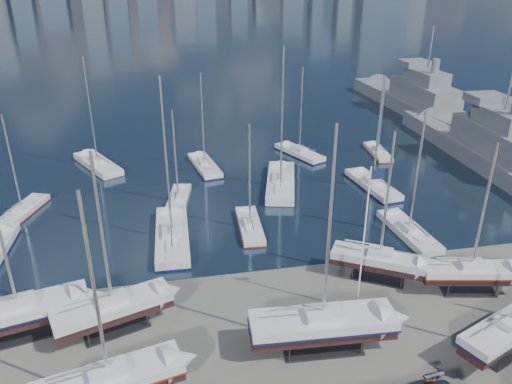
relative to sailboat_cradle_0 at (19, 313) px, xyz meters
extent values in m
plane|color=#605E59|center=(21.79, -4.80, -2.11)|extent=(1400.00, 1400.00, 0.00)
cube|color=#1B283E|center=(21.79, 305.20, -2.26)|extent=(1400.00, 600.00, 0.40)
cube|color=#2D2D33|center=(0.00, 0.00, -2.03)|extent=(6.11, 3.87, 0.16)
cube|color=black|center=(0.00, 0.00, -0.50)|extent=(10.56, 4.85, 0.82)
cube|color=#B8B9BD|center=(0.00, 0.00, 0.33)|extent=(10.66, 5.27, 0.82)
cube|color=#0C1440|center=(0.00, 0.00, -0.05)|extent=(10.77, 5.32, 0.16)
cube|color=#B8B9BD|center=(0.00, 0.00, 0.99)|extent=(2.91, 2.29, 0.50)
cube|color=#B8B9BD|center=(7.32, -8.49, 0.24)|extent=(9.92, 4.90, 0.76)
cube|color=maroon|center=(7.32, -8.49, -0.11)|extent=(10.02, 4.95, 0.15)
cube|color=#B8B9BD|center=(7.32, -8.49, 0.87)|extent=(2.70, 2.13, 0.50)
cylinder|color=#B2B2B7|center=(7.32, -8.49, 7.07)|extent=(0.22, 0.22, 12.90)
cube|color=#2D2D33|center=(7.07, -0.75, -2.03)|extent=(5.54, 3.86, 0.16)
cube|color=black|center=(7.07, -0.75, -0.54)|extent=(9.41, 5.10, 0.74)
cube|color=#B8B9BD|center=(7.07, -0.75, 0.20)|extent=(9.54, 5.47, 0.74)
cube|color=#B8B9BD|center=(7.07, -0.75, 0.82)|extent=(2.68, 2.22, 0.50)
cylinder|color=#B2B2B7|center=(7.07, -0.75, 6.78)|extent=(0.22, 0.22, 12.43)
cube|color=#2D2D33|center=(22.57, -5.87, -2.03)|extent=(6.14, 3.09, 0.16)
cube|color=black|center=(22.57, -5.87, -0.47)|extent=(11.04, 3.21, 0.87)
cube|color=#B8B9BD|center=(22.57, -5.87, 0.40)|extent=(11.06, 3.67, 0.87)
cube|color=#0C1440|center=(22.57, -5.87, 0.00)|extent=(11.17, 3.71, 0.17)
cube|color=#B8B9BD|center=(22.57, -5.87, 1.09)|extent=(2.83, 1.98, 0.50)
cylinder|color=#B2B2B7|center=(22.57, -5.87, 8.20)|extent=(0.22, 0.22, 14.72)
cube|color=#2D2D33|center=(30.54, 1.91, -2.03)|extent=(5.20, 4.33, 0.16)
cube|color=black|center=(30.54, 1.91, -0.56)|extent=(8.48, 6.24, 0.69)
cube|color=#B8B9BD|center=(30.54, 1.91, 0.13)|extent=(8.66, 6.55, 0.69)
cube|color=#B8B9BD|center=(30.54, 1.91, 0.73)|extent=(2.61, 2.36, 0.50)
cylinder|color=#B2B2B7|center=(30.54, 1.91, 6.32)|extent=(0.22, 0.22, 11.69)
cube|color=#2D2D33|center=(35.96, -8.88, -2.03)|extent=(5.45, 3.98, 0.16)
cube|color=black|center=(35.96, -8.88, -0.55)|extent=(9.15, 5.40, 0.72)
cube|color=#B8B9BD|center=(35.96, -8.88, 0.17)|extent=(9.30, 5.75, 0.72)
cube|color=#0C1440|center=(35.96, -8.88, -0.16)|extent=(9.39, 5.80, 0.14)
cube|color=#B8B9BD|center=(35.96, -8.88, 0.79)|extent=(2.66, 2.25, 0.50)
cube|color=#2D2D33|center=(37.59, -1.45, -2.03)|extent=(4.96, 2.98, 0.16)
cube|color=black|center=(37.59, -1.45, -0.57)|extent=(8.67, 3.60, 0.67)
cube|color=#B8B9BD|center=(37.59, -1.45, 0.11)|extent=(8.73, 3.95, 0.67)
cube|color=maroon|center=(37.59, -1.45, -0.21)|extent=(8.82, 3.99, 0.13)
cube|color=#B8B9BD|center=(37.59, -1.45, 0.69)|extent=(2.34, 1.80, 0.50)
cylinder|color=#B2B2B7|center=(37.59, -1.45, 6.14)|extent=(0.22, 0.22, 11.39)
cube|color=black|center=(-4.80, 22.14, -2.32)|extent=(4.62, 8.50, 0.66)
cube|color=#B8B9BD|center=(-4.80, 22.14, -1.66)|extent=(4.95, 8.61, 0.66)
cube|color=maroon|center=(-4.80, 22.14, -1.96)|extent=(5.00, 8.70, 0.13)
cube|color=#B8B9BD|center=(-4.80, 22.14, -1.08)|extent=(2.01, 2.42, 0.50)
cylinder|color=#B2B2B7|center=(-4.80, 22.14, 4.28)|extent=(0.22, 0.22, 11.22)
cube|color=black|center=(2.48, 35.78, -2.40)|extent=(7.33, 10.78, 0.87)
cube|color=#B8B9BD|center=(2.48, 35.78, -1.54)|extent=(7.74, 10.99, 0.87)
cube|color=#B8B9BD|center=(2.48, 35.78, -0.85)|extent=(2.87, 3.24, 0.50)
cylinder|color=#B2B2B7|center=(2.48, 35.78, 6.20)|extent=(0.22, 0.22, 14.62)
cube|color=black|center=(12.11, 12.58, -2.44)|extent=(3.20, 12.10, 0.96)
cube|color=#B8B9BD|center=(12.11, 12.58, -1.48)|extent=(3.71, 12.11, 0.96)
cube|color=#0C1440|center=(12.11, 12.58, -1.92)|extent=(3.74, 12.24, 0.19)
cube|color=#B8B9BD|center=(12.11, 12.58, -0.75)|extent=(2.10, 3.06, 0.50)
cylinder|color=#B2B2B7|center=(12.11, 12.58, 7.12)|extent=(0.22, 0.22, 16.23)
cube|color=black|center=(13.22, 21.82, -2.31)|extent=(3.40, 8.27, 0.64)
cube|color=#B8B9BD|center=(13.22, 21.82, -1.67)|extent=(3.73, 8.33, 0.64)
cube|color=#B8B9BD|center=(13.22, 21.82, -1.10)|extent=(1.71, 2.23, 0.50)
cylinder|color=#B2B2B7|center=(13.22, 21.82, 4.09)|extent=(0.22, 0.22, 10.87)
cube|color=black|center=(17.50, 32.48, -2.36)|extent=(3.84, 9.67, 0.75)
cube|color=#B8B9BD|center=(17.50, 32.48, -1.60)|extent=(4.23, 9.74, 0.75)
cube|color=#0C1440|center=(17.50, 32.48, -1.95)|extent=(4.27, 9.83, 0.15)
cube|color=#B8B9BD|center=(17.50, 32.48, -0.98)|extent=(1.97, 2.59, 0.50)
cylinder|color=#B2B2B7|center=(17.50, 32.48, 5.13)|extent=(0.22, 0.22, 12.72)
cube|color=black|center=(20.60, 13.51, -2.32)|extent=(2.38, 8.39, 0.66)
cube|color=#B8B9BD|center=(20.60, 13.51, -1.66)|extent=(2.73, 8.41, 0.66)
cube|color=maroon|center=(20.60, 13.51, -1.96)|extent=(2.76, 8.49, 0.13)
cube|color=#B8B9BD|center=(20.60, 13.51, -1.08)|extent=(1.49, 2.14, 0.50)
cylinder|color=#B2B2B7|center=(20.60, 13.51, 4.28)|extent=(0.22, 0.22, 11.21)
cube|color=black|center=(26.65, 24.11, -2.46)|extent=(6.06, 12.81, 1.00)
cube|color=#B8B9BD|center=(26.65, 24.11, -1.46)|extent=(6.56, 12.94, 1.00)
cube|color=#B8B9BD|center=(26.65, 24.11, -0.71)|extent=(2.82, 3.55, 0.50)
cylinder|color=#B2B2B7|center=(26.65, 24.11, 7.45)|extent=(0.22, 0.22, 16.83)
cube|color=black|center=(32.26, 35.04, -2.35)|extent=(5.76, 9.30, 0.74)
cube|color=#B8B9BD|center=(32.26, 35.04, -1.61)|extent=(6.12, 9.46, 0.74)
cube|color=#0C1440|center=(32.26, 35.04, -1.95)|extent=(6.18, 9.56, 0.15)
cube|color=#B8B9BD|center=(32.26, 35.04, -1.00)|extent=(2.35, 2.73, 0.50)
cylinder|color=#B2B2B7|center=(32.26, 35.04, 4.97)|extent=(0.22, 0.22, 12.44)
cube|color=black|center=(37.12, 8.89, -2.36)|extent=(2.90, 9.62, 0.76)
cube|color=#B8B9BD|center=(37.12, 8.89, -1.60)|extent=(3.29, 9.65, 0.76)
cube|color=#B8B9BD|center=(37.12, 8.89, -0.97)|extent=(1.75, 2.47, 0.50)
cylinder|color=#B2B2B7|center=(37.12, 8.89, 5.18)|extent=(0.22, 0.22, 12.81)
cube|color=black|center=(38.30, 21.33, -2.38)|extent=(3.67, 10.34, 0.81)
cube|color=#B8B9BD|center=(38.30, 21.33, -1.57)|extent=(4.09, 10.40, 0.81)
cube|color=#0C1440|center=(38.30, 21.33, -1.94)|extent=(4.14, 10.50, 0.16)
cube|color=#B8B9BD|center=(38.30, 21.33, -0.92)|extent=(2.01, 2.73, 0.50)
cylinder|color=#B2B2B7|center=(38.30, 21.33, 5.66)|extent=(0.22, 0.22, 13.66)
cube|color=black|center=(44.16, 33.10, -2.31)|extent=(2.67, 8.17, 0.64)
cube|color=#B8B9BD|center=(44.16, 33.10, -1.67)|extent=(3.00, 8.20, 0.64)
cube|color=maroon|center=(44.16, 33.10, -1.97)|extent=(3.03, 8.28, 0.13)
cube|color=#B8B9BD|center=(44.16, 33.10, -1.10)|extent=(1.53, 2.13, 0.50)
cylinder|color=#B2B2B7|center=(44.16, 33.10, 4.06)|extent=(0.22, 0.22, 10.83)
cube|color=slate|center=(58.35, 24.96, -1.65)|extent=(8.14, 45.05, 4.04)
cube|color=slate|center=(58.35, 24.96, 2.17)|extent=(6.08, 15.84, 3.60)
cube|color=slate|center=(58.35, 24.96, 5.17)|extent=(4.50, 9.07, 2.40)
cube|color=slate|center=(58.45, 29.45, 6.87)|extent=(5.12, 4.60, 1.20)
cylinder|color=#B2B2B7|center=(58.35, 24.96, 10.37)|extent=(0.30, 0.30, 8.00)
cube|color=slate|center=(61.55, 52.24, -1.64)|extent=(9.73, 47.11, 4.21)
cube|color=slate|center=(61.55, 52.24, 2.27)|extent=(6.77, 16.65, 3.60)
cube|color=slate|center=(61.55, 52.24, 5.27)|extent=(4.94, 9.57, 2.40)
cube|color=slate|center=(61.33, 56.92, 6.97)|extent=(5.46, 4.93, 1.20)
cylinder|color=#B2B2B7|center=(61.55, 52.24, 10.47)|extent=(0.30, 0.30, 8.00)
cylinder|color=white|center=(26.93, -2.07, 4.38)|extent=(0.12, 0.12, 12.98)
cube|color=#131B3C|center=(27.47, -2.07, 10.22)|extent=(1.08, 0.05, 0.76)
camera|label=1|loc=(11.99, -34.05, 24.46)|focal=35.00mm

